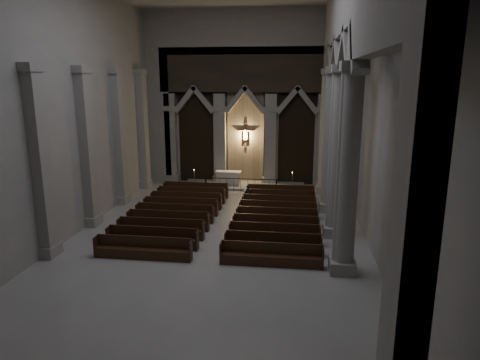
{
  "coord_description": "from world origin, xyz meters",
  "views": [
    {
      "loc": [
        3.52,
        -18.43,
        7.41
      ],
      "look_at": [
        0.74,
        3.0,
        2.28
      ],
      "focal_mm": 32.0,
      "sensor_mm": 36.0,
      "label": 1
    }
  ],
  "objects_px": {
    "candle_stand_left": "(194,183)",
    "pews": "(225,218)",
    "candle_stand_right": "(292,187)",
    "worshipper": "(248,195)",
    "altar_rail": "(241,183)",
    "altar": "(228,177)"
  },
  "relations": [
    {
      "from": "candle_stand_left",
      "to": "pews",
      "type": "bearing_deg",
      "value": -65.06
    },
    {
      "from": "candle_stand_left",
      "to": "pews",
      "type": "relative_size",
      "value": 0.13
    },
    {
      "from": "altar",
      "to": "worshipper",
      "type": "bearing_deg",
      "value": -67.27
    },
    {
      "from": "candle_stand_left",
      "to": "altar_rail",
      "type": "bearing_deg",
      "value": -11.58
    },
    {
      "from": "candle_stand_right",
      "to": "worshipper",
      "type": "distance_m",
      "value": 4.27
    },
    {
      "from": "candle_stand_right",
      "to": "pews",
      "type": "relative_size",
      "value": 0.13
    },
    {
      "from": "candle_stand_left",
      "to": "candle_stand_right",
      "type": "height_order",
      "value": "candle_stand_right"
    },
    {
      "from": "altar",
      "to": "candle_stand_left",
      "type": "xyz_separation_m",
      "value": [
        -2.26,
        -0.83,
        -0.25
      ]
    },
    {
      "from": "candle_stand_left",
      "to": "worshipper",
      "type": "xyz_separation_m",
      "value": [
        4.16,
        -3.69,
        0.26
      ]
    },
    {
      "from": "candle_stand_right",
      "to": "worshipper",
      "type": "bearing_deg",
      "value": -127.65
    },
    {
      "from": "altar_rail",
      "to": "pews",
      "type": "height_order",
      "value": "altar_rail"
    },
    {
      "from": "altar",
      "to": "pews",
      "type": "relative_size",
      "value": 0.18
    },
    {
      "from": "altar",
      "to": "worshipper",
      "type": "relative_size",
      "value": 1.46
    },
    {
      "from": "altar_rail",
      "to": "altar",
      "type": "bearing_deg",
      "value": 125.43
    },
    {
      "from": "altar",
      "to": "candle_stand_right",
      "type": "xyz_separation_m",
      "value": [
        4.49,
        -1.15,
        -0.24
      ]
    },
    {
      "from": "altar_rail",
      "to": "worshipper",
      "type": "distance_m",
      "value": 3.11
    },
    {
      "from": "altar",
      "to": "altar_rail",
      "type": "bearing_deg",
      "value": -54.57
    },
    {
      "from": "altar_rail",
      "to": "worshipper",
      "type": "relative_size",
      "value": 3.95
    },
    {
      "from": "pews",
      "to": "worshipper",
      "type": "bearing_deg",
      "value": 76.83
    },
    {
      "from": "altar_rail",
      "to": "worshipper",
      "type": "xyz_separation_m",
      "value": [
        0.82,
        -3.01,
        -0.02
      ]
    },
    {
      "from": "worshipper",
      "to": "candle_stand_right",
      "type": "bearing_deg",
      "value": 72.73
    },
    {
      "from": "altar_rail",
      "to": "candle_stand_right",
      "type": "xyz_separation_m",
      "value": [
        3.42,
        0.37,
        -0.26
      ]
    }
  ]
}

